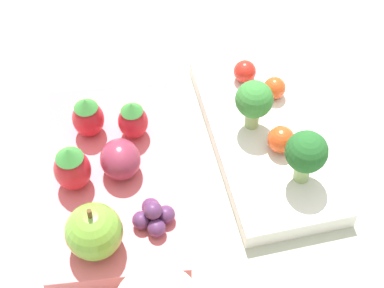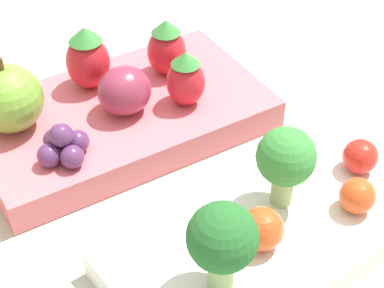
{
  "view_description": "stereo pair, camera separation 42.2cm",
  "coord_description": "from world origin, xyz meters",
  "px_view_note": "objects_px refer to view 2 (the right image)",
  "views": [
    {
      "loc": [
        0.36,
        -0.1,
        0.51
      ],
      "look_at": [
        0.01,
        -0.0,
        0.03
      ],
      "focal_mm": 60.0,
      "sensor_mm": 36.0,
      "label": 1
    },
    {
      "loc": [
        0.21,
        0.24,
        0.31
      ],
      "look_at": [
        0.01,
        -0.0,
        0.03
      ],
      "focal_mm": 60.0,
      "sensor_mm": 36.0,
      "label": 2
    }
  ],
  "objects_px": {
    "broccoli_floret_1": "(222,240)",
    "strawberry_0": "(88,58)",
    "cherry_tomato_2": "(357,196)",
    "plum": "(125,91)",
    "bento_box_savoury": "(277,232)",
    "apple": "(8,98)",
    "cherry_tomato_1": "(360,156)",
    "grape_cluster": "(63,146)",
    "broccoli_floret_0": "(286,159)",
    "strawberry_2": "(186,79)",
    "cherry_tomato_0": "(262,229)",
    "strawberry_1": "(166,48)",
    "bento_box_fruit": "(122,117)"
  },
  "relations": [
    {
      "from": "broccoli_floret_1",
      "to": "strawberry_0",
      "type": "distance_m",
      "value": 0.21
    },
    {
      "from": "cherry_tomato_2",
      "to": "plum",
      "type": "height_order",
      "value": "plum"
    },
    {
      "from": "bento_box_savoury",
      "to": "apple",
      "type": "xyz_separation_m",
      "value": [
        0.08,
        -0.18,
        0.04
      ]
    },
    {
      "from": "cherry_tomato_1",
      "to": "grape_cluster",
      "type": "relative_size",
      "value": 0.62
    },
    {
      "from": "broccoli_floret_0",
      "to": "strawberry_2",
      "type": "bearing_deg",
      "value": -98.07
    },
    {
      "from": "plum",
      "to": "grape_cluster",
      "type": "distance_m",
      "value": 0.06
    },
    {
      "from": "cherry_tomato_0",
      "to": "strawberry_1",
      "type": "relative_size",
      "value": 0.57
    },
    {
      "from": "broccoli_floret_0",
      "to": "broccoli_floret_1",
      "type": "bearing_deg",
      "value": 18.28
    },
    {
      "from": "cherry_tomato_2",
      "to": "plum",
      "type": "bearing_deg",
      "value": -72.15
    },
    {
      "from": "broccoli_floret_0",
      "to": "cherry_tomato_2",
      "type": "relative_size",
      "value": 2.44
    },
    {
      "from": "broccoli_floret_0",
      "to": "cherry_tomato_0",
      "type": "xyz_separation_m",
      "value": [
        0.03,
        0.02,
        -0.02
      ]
    },
    {
      "from": "cherry_tomato_1",
      "to": "plum",
      "type": "height_order",
      "value": "plum"
    },
    {
      "from": "cherry_tomato_2",
      "to": "grape_cluster",
      "type": "xyz_separation_m",
      "value": [
        0.12,
        -0.15,
        0.0
      ]
    },
    {
      "from": "bento_box_fruit",
      "to": "strawberry_1",
      "type": "xyz_separation_m",
      "value": [
        -0.05,
        -0.01,
        0.03
      ]
    },
    {
      "from": "cherry_tomato_0",
      "to": "cherry_tomato_2",
      "type": "distance_m",
      "value": 0.07
    },
    {
      "from": "bento_box_fruit",
      "to": "grape_cluster",
      "type": "relative_size",
      "value": 6.06
    },
    {
      "from": "apple",
      "to": "strawberry_2",
      "type": "bearing_deg",
      "value": 153.11
    },
    {
      "from": "cherry_tomato_1",
      "to": "cherry_tomato_0",
      "type": "bearing_deg",
      "value": 2.82
    },
    {
      "from": "cherry_tomato_1",
      "to": "apple",
      "type": "bearing_deg",
      "value": -49.67
    },
    {
      "from": "bento_box_fruit",
      "to": "strawberry_1",
      "type": "height_order",
      "value": "strawberry_1"
    },
    {
      "from": "apple",
      "to": "plum",
      "type": "xyz_separation_m",
      "value": [
        -0.07,
        0.04,
        -0.01
      ]
    },
    {
      "from": "bento_box_savoury",
      "to": "strawberry_0",
      "type": "relative_size",
      "value": 4.46
    },
    {
      "from": "broccoli_floret_1",
      "to": "plum",
      "type": "relative_size",
      "value": 1.47
    },
    {
      "from": "strawberry_2",
      "to": "grape_cluster",
      "type": "bearing_deg",
      "value": -2.48
    },
    {
      "from": "cherry_tomato_0",
      "to": "cherry_tomato_1",
      "type": "height_order",
      "value": "cherry_tomato_0"
    },
    {
      "from": "cherry_tomato_1",
      "to": "strawberry_0",
      "type": "xyz_separation_m",
      "value": [
        0.09,
        -0.19,
        0.02
      ]
    },
    {
      "from": "plum",
      "to": "apple",
      "type": "bearing_deg",
      "value": -26.77
    },
    {
      "from": "cherry_tomato_1",
      "to": "cherry_tomato_2",
      "type": "height_order",
      "value": "same"
    },
    {
      "from": "bento_box_fruit",
      "to": "cherry_tomato_1",
      "type": "xyz_separation_m",
      "value": [
        -0.08,
        0.15,
        0.02
      ]
    },
    {
      "from": "broccoli_floret_0",
      "to": "broccoli_floret_1",
      "type": "height_order",
      "value": "broccoli_floret_1"
    },
    {
      "from": "cherry_tomato_2",
      "to": "apple",
      "type": "bearing_deg",
      "value": -58.46
    },
    {
      "from": "broccoli_floret_0",
      "to": "cherry_tomato_0",
      "type": "bearing_deg",
      "value": 26.2
    },
    {
      "from": "bento_box_fruit",
      "to": "broccoli_floret_1",
      "type": "bearing_deg",
      "value": 73.55
    },
    {
      "from": "strawberry_2",
      "to": "plum",
      "type": "xyz_separation_m",
      "value": [
        0.04,
        -0.02,
        -0.0
      ]
    },
    {
      "from": "broccoli_floret_1",
      "to": "cherry_tomato_0",
      "type": "xyz_separation_m",
      "value": [
        -0.04,
        -0.01,
        -0.02
      ]
    },
    {
      "from": "strawberry_0",
      "to": "strawberry_1",
      "type": "distance_m",
      "value": 0.06
    },
    {
      "from": "broccoli_floret_0",
      "to": "strawberry_0",
      "type": "relative_size",
      "value": 1.09
    },
    {
      "from": "strawberry_2",
      "to": "apple",
      "type": "bearing_deg",
      "value": -26.89
    },
    {
      "from": "strawberry_1",
      "to": "plum",
      "type": "relative_size",
      "value": 1.16
    },
    {
      "from": "grape_cluster",
      "to": "bento_box_fruit",
      "type": "bearing_deg",
      "value": -158.51
    },
    {
      "from": "bento_box_fruit",
      "to": "strawberry_0",
      "type": "relative_size",
      "value": 4.52
    },
    {
      "from": "strawberry_1",
      "to": "grape_cluster",
      "type": "xyz_separation_m",
      "value": [
        0.11,
        0.04,
        -0.01
      ]
    },
    {
      "from": "bento_box_fruit",
      "to": "cherry_tomato_0",
      "type": "bearing_deg",
      "value": 85.81
    },
    {
      "from": "bento_box_fruit",
      "to": "broccoli_floret_1",
      "type": "xyz_separation_m",
      "value": [
        0.05,
        0.17,
        0.05
      ]
    },
    {
      "from": "cherry_tomato_0",
      "to": "cherry_tomato_2",
      "type": "bearing_deg",
      "value": 165.27
    },
    {
      "from": "broccoli_floret_1",
      "to": "strawberry_1",
      "type": "xyz_separation_m",
      "value": [
        -0.1,
        -0.18,
        -0.01
      ]
    },
    {
      "from": "plum",
      "to": "strawberry_2",
      "type": "bearing_deg",
      "value": 152.9
    },
    {
      "from": "cherry_tomato_0",
      "to": "bento_box_savoury",
      "type": "bearing_deg",
      "value": -165.75
    },
    {
      "from": "bento_box_savoury",
      "to": "bento_box_fruit",
      "type": "bearing_deg",
      "value": -86.48
    },
    {
      "from": "strawberry_2",
      "to": "plum",
      "type": "distance_m",
      "value": 0.04
    }
  ]
}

